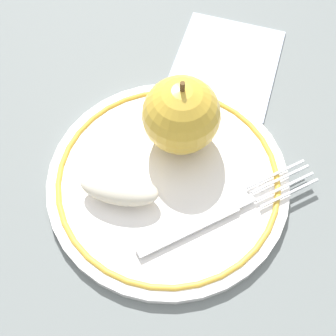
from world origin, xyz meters
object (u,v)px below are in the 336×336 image
at_px(apple_red_whole, 181,115).
at_px(napkin_folded, 226,63).
at_px(plate, 168,181).
at_px(fork, 223,212).
at_px(apple_slice_front, 119,188).

relative_size(apple_red_whole, napkin_folded, 0.62).
bearing_deg(plate, fork, 62.39).
xyz_separation_m(plate, fork, (0.03, 0.06, 0.01)).
relative_size(fork, napkin_folded, 1.18).
distance_m(plate, fork, 0.07).
xyz_separation_m(fork, napkin_folded, (-0.20, -0.01, -0.01)).
bearing_deg(apple_red_whole, napkin_folded, 161.32).
distance_m(plate, apple_slice_front, 0.05).
distance_m(apple_slice_front, fork, 0.10).
bearing_deg(fork, apple_red_whole, 87.85).
bearing_deg(napkin_folded, apple_red_whole, -18.68).
bearing_deg(apple_slice_front, apple_red_whole, 59.92).
height_order(apple_slice_front, fork, apple_slice_front).
bearing_deg(fork, napkin_folded, 58.63).
height_order(apple_red_whole, fork, apple_red_whole).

